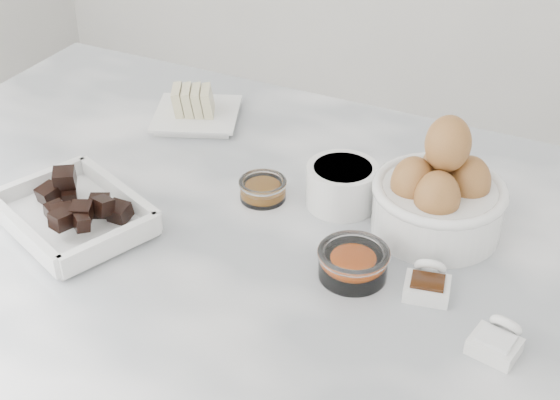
% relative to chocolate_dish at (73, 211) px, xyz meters
% --- Properties ---
extents(marble_slab, '(1.20, 0.80, 0.04)m').
position_rel_chocolate_dish_xyz_m(marble_slab, '(0.22, 0.08, -0.04)').
color(marble_slab, white).
rests_on(marble_slab, cabinet).
extents(chocolate_dish, '(0.24, 0.21, 0.05)m').
position_rel_chocolate_dish_xyz_m(chocolate_dish, '(0.00, 0.00, 0.00)').
color(chocolate_dish, white).
rests_on(chocolate_dish, marble_slab).
extents(butter_plate, '(0.17, 0.17, 0.05)m').
position_rel_chocolate_dish_xyz_m(butter_plate, '(-0.01, 0.31, -0.00)').
color(butter_plate, white).
rests_on(butter_plate, marble_slab).
extents(sugar_ramekin, '(0.10, 0.10, 0.06)m').
position_rel_chocolate_dish_xyz_m(sugar_ramekin, '(0.29, 0.20, 0.01)').
color(sugar_ramekin, white).
rests_on(sugar_ramekin, marble_slab).
extents(egg_bowl, '(0.17, 0.17, 0.16)m').
position_rel_chocolate_dish_xyz_m(egg_bowl, '(0.42, 0.19, 0.03)').
color(egg_bowl, white).
rests_on(egg_bowl, marble_slab).
extents(honey_bowl, '(0.07, 0.07, 0.03)m').
position_rel_chocolate_dish_xyz_m(honey_bowl, '(0.19, 0.16, -0.01)').
color(honey_bowl, white).
rests_on(honey_bowl, marble_slab).
extents(zest_bowl, '(0.09, 0.09, 0.04)m').
position_rel_chocolate_dish_xyz_m(zest_bowl, '(0.36, 0.06, -0.00)').
color(zest_bowl, white).
rests_on(zest_bowl, marble_slab).
extents(vanilla_spoon, '(0.06, 0.07, 0.04)m').
position_rel_chocolate_dish_xyz_m(vanilla_spoon, '(0.44, 0.07, -0.01)').
color(vanilla_spoon, white).
rests_on(vanilla_spoon, marble_slab).
extents(salt_spoon, '(0.06, 0.07, 0.04)m').
position_rel_chocolate_dish_xyz_m(salt_spoon, '(0.54, 0.02, -0.01)').
color(salt_spoon, white).
rests_on(salt_spoon, marble_slab).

